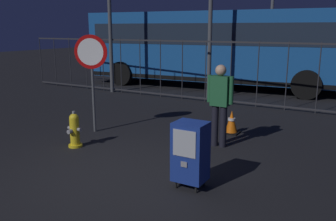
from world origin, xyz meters
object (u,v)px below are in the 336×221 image
object	(u,v)px
pedestrian	(220,101)
traffic_cone	(232,122)
bus_far	(326,43)
newspaper_box_primary	(190,151)
bus_near	(215,45)
stop_sign	(91,63)
fire_hydrant	(74,130)

from	to	relation	value
pedestrian	traffic_cone	world-z (taller)	pedestrian
traffic_cone	bus_far	size ratio (longest dim) A/B	0.05
newspaper_box_primary	bus_near	distance (m)	9.86
stop_sign	bus_far	bearing A→B (deg)	73.41
newspaper_box_primary	bus_far	xyz separation A→B (m)	(0.19, 13.32, 1.14)
traffic_cone	bus_near	bearing A→B (deg)	116.40
pedestrian	bus_near	bearing A→B (deg)	113.71
newspaper_box_primary	fire_hydrant	bearing A→B (deg)	169.23
bus_near	pedestrian	bearing A→B (deg)	-71.24
stop_sign	bus_near	bearing A→B (deg)	91.47
bus_far	pedestrian	bearing A→B (deg)	-91.40
fire_hydrant	newspaper_box_primary	size ratio (longest dim) A/B	0.73
newspaper_box_primary	stop_sign	distance (m)	3.81
traffic_cone	bus_far	distance (m)	10.36
stop_sign	fire_hydrant	bearing A→B (deg)	-68.82
fire_hydrant	newspaper_box_primary	xyz separation A→B (m)	(2.89, -0.55, 0.22)
newspaper_box_primary	traffic_cone	world-z (taller)	newspaper_box_primary
pedestrian	newspaper_box_primary	bearing A→B (deg)	-79.71
fire_hydrant	stop_sign	bearing A→B (deg)	111.18
fire_hydrant	newspaper_box_primary	bearing A→B (deg)	-10.77
fire_hydrant	bus_near	size ratio (longest dim) A/B	0.07
bus_near	newspaper_box_primary	bearing A→B (deg)	-74.07
fire_hydrant	bus_far	size ratio (longest dim) A/B	0.07
fire_hydrant	bus_far	distance (m)	13.21
bus_near	fire_hydrant	bearing A→B (deg)	-90.96
newspaper_box_primary	traffic_cone	distance (m)	3.13
stop_sign	pedestrian	bearing A→B (deg)	8.75
fire_hydrant	pedestrian	distance (m)	2.99
fire_hydrant	bus_far	xyz separation A→B (m)	(3.09, 12.77, 1.36)
pedestrian	stop_sign	bearing A→B (deg)	-171.25
fire_hydrant	traffic_cone	size ratio (longest dim) A/B	1.41
stop_sign	bus_far	world-z (taller)	bus_far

